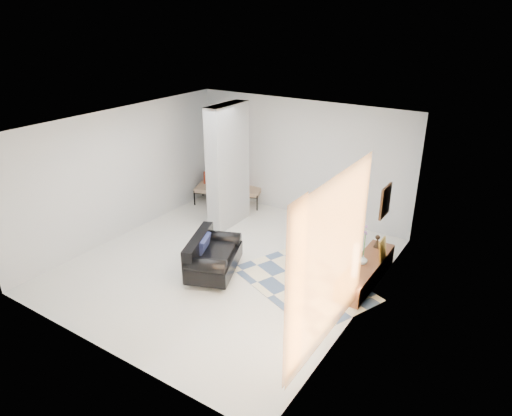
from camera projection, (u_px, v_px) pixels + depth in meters
The scene contains 17 objects.
floor at pixel (227, 264), 9.04m from camera, with size 6.00×6.00×0.00m, color white.
ceiling at pixel (223, 125), 7.94m from camera, with size 6.00×6.00×0.00m, color white.
wall_back at pixel (300, 159), 10.80m from camera, with size 6.00×6.00×0.00m, color silver.
wall_front at pixel (93, 269), 6.18m from camera, with size 6.00×6.00×0.00m, color silver.
wall_left at pixel (123, 173), 9.86m from camera, with size 6.00×6.00×0.00m, color silver.
wall_right at pixel (367, 235), 7.12m from camera, with size 6.00×6.00×0.00m, color silver.
partition_column at pixel (228, 167), 10.27m from camera, with size 0.35×1.20×2.80m, color #9DA1A4.
hallway_door at pixel (228, 160), 11.97m from camera, with size 0.85×0.06×2.04m, color silver.
curtain at pixel (332, 262), 6.25m from camera, with size 2.55×2.55×0.00m, color #FF9F43.
wall_art at pixel (385, 201), 7.73m from camera, with size 0.04×0.45×0.55m, color #3C2210.
media_console at pixel (366, 271), 8.40m from camera, with size 0.45×1.89×0.80m.
loveseat at pixel (211, 256), 8.60m from camera, with size 1.23×1.55×0.76m.
daybed at pixel (228, 187), 11.83m from camera, with size 1.82×1.26×0.77m.
area_rug at pixel (303, 283), 8.40m from camera, with size 2.47×1.65×0.01m, color beige.
cylinder_lamp at pixel (355, 261), 7.76m from camera, with size 0.11×0.11×0.62m, color silver.
bronze_figurine at pixel (377, 241), 8.81m from camera, with size 0.13×0.13×0.25m, color #322216, non-canonical shape.
vase at pixel (363, 259), 8.24m from camera, with size 0.17×0.17×0.18m, color silver.
Camera 1 is at (4.76, -6.29, 4.60)m, focal length 32.00 mm.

